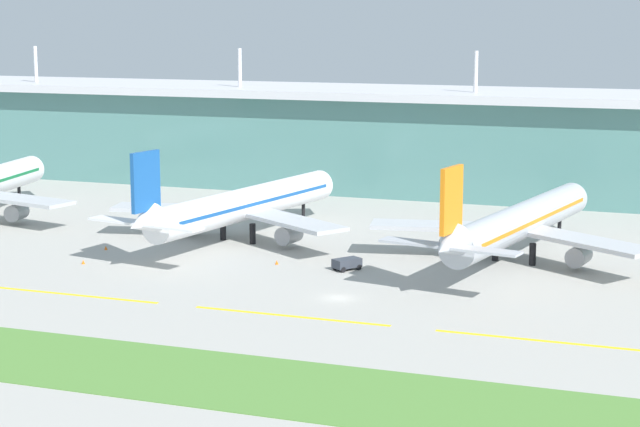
{
  "coord_description": "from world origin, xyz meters",
  "views": [
    {
      "loc": [
        48.39,
        -142.96,
        39.66
      ],
      "look_at": [
        -12.35,
        26.67,
        7.0
      ],
      "focal_mm": 61.16,
      "sensor_mm": 36.0,
      "label": 1
    }
  ],
  "objects_px": {
    "airliner_far_middle": "(518,223)",
    "safety_cone_nose_front": "(277,262)",
    "airliner_near_middle": "(242,205)",
    "pushback_tug": "(347,263)",
    "safety_cone_right_wingtip": "(106,248)",
    "safety_cone_left_wingtip": "(83,262)"
  },
  "relations": [
    {
      "from": "airliner_far_middle",
      "to": "safety_cone_left_wingtip",
      "type": "relative_size",
      "value": 90.3
    },
    {
      "from": "pushback_tug",
      "to": "safety_cone_right_wingtip",
      "type": "distance_m",
      "value": 43.95
    },
    {
      "from": "safety_cone_right_wingtip",
      "to": "airliner_far_middle",
      "type": "bearing_deg",
      "value": 12.4
    },
    {
      "from": "airliner_near_middle",
      "to": "pushback_tug",
      "type": "relative_size",
      "value": 12.49
    },
    {
      "from": "airliner_near_middle",
      "to": "safety_cone_right_wingtip",
      "type": "distance_m",
      "value": 25.15
    },
    {
      "from": "airliner_far_middle",
      "to": "safety_cone_left_wingtip",
      "type": "xyz_separation_m",
      "value": [
        -66.07,
        -25.85,
        -6.1
      ]
    },
    {
      "from": "airliner_near_middle",
      "to": "safety_cone_right_wingtip",
      "type": "height_order",
      "value": "airliner_near_middle"
    },
    {
      "from": "pushback_tug",
      "to": "safety_cone_nose_front",
      "type": "bearing_deg",
      "value": -179.49
    },
    {
      "from": "airliner_far_middle",
      "to": "pushback_tug",
      "type": "distance_m",
      "value": 29.29
    },
    {
      "from": "pushback_tug",
      "to": "safety_cone_right_wingtip",
      "type": "relative_size",
      "value": 7.11
    },
    {
      "from": "airliner_near_middle",
      "to": "airliner_far_middle",
      "type": "bearing_deg",
      "value": -0.39
    },
    {
      "from": "safety_cone_nose_front",
      "to": "safety_cone_right_wingtip",
      "type": "relative_size",
      "value": 1.0
    },
    {
      "from": "safety_cone_left_wingtip",
      "to": "safety_cone_nose_front",
      "type": "height_order",
      "value": "same"
    },
    {
      "from": "airliner_far_middle",
      "to": "safety_cone_nose_front",
      "type": "distance_m",
      "value": 39.94
    },
    {
      "from": "safety_cone_left_wingtip",
      "to": "airliner_near_middle",
      "type": "bearing_deg",
      "value": 57.41
    },
    {
      "from": "airliner_near_middle",
      "to": "safety_cone_left_wingtip",
      "type": "distance_m",
      "value": 31.67
    },
    {
      "from": "airliner_near_middle",
      "to": "pushback_tug",
      "type": "xyz_separation_m",
      "value": [
        24.98,
        -15.72,
        -5.35
      ]
    },
    {
      "from": "airliner_far_middle",
      "to": "airliner_near_middle",
      "type": "bearing_deg",
      "value": 179.61
    },
    {
      "from": "pushback_tug",
      "to": "airliner_far_middle",
      "type": "bearing_deg",
      "value": 32.28
    },
    {
      "from": "airliner_far_middle",
      "to": "pushback_tug",
      "type": "relative_size",
      "value": 12.7
    },
    {
      "from": "airliner_near_middle",
      "to": "safety_cone_right_wingtip",
      "type": "bearing_deg",
      "value": -140.99
    },
    {
      "from": "airliner_near_middle",
      "to": "safety_cone_left_wingtip",
      "type": "bearing_deg",
      "value": -122.59
    }
  ]
}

